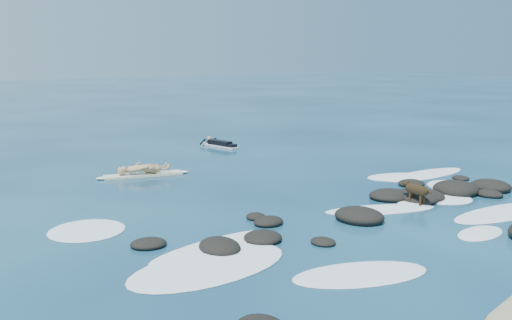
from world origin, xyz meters
TOP-DOWN VIEW (x-y plane):
  - ground at (0.00, 0.00)m, footprint 160.00×160.00m
  - reef_rocks at (1.90, -1.17)m, footprint 13.32×6.71m
  - breaking_foam at (0.37, -0.59)m, footprint 15.78×8.39m
  - standing_surfer_rig at (-2.68, 7.57)m, footprint 3.38×1.24m
  - paddling_surfer_rig at (2.97, 11.56)m, footprint 1.18×2.43m
  - dog at (2.45, -0.73)m, footprint 0.29×1.15m

SIDE VIEW (x-z plane):
  - ground at x=0.00m, z-range 0.00..0.00m
  - breaking_foam at x=0.37m, z-range -0.05..0.07m
  - reef_rocks at x=1.90m, z-range -0.19..0.40m
  - paddling_surfer_rig at x=2.97m, z-range -0.07..0.35m
  - dog at x=2.45m, z-range 0.12..0.85m
  - standing_surfer_rig at x=-2.68m, z-range -0.20..1.73m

